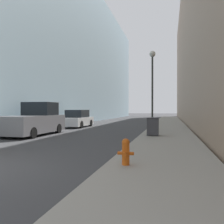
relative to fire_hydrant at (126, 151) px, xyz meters
The scene contains 7 objects.
sidewalk_right 16.50m from the fire_hydrant, 86.49° to the left, with size 3.18×60.00×0.14m.
building_left_glass 29.98m from the fire_hydrant, 121.36° to the left, with size 12.00×60.00×18.67m.
fire_hydrant is the anchor object (origin of this frame).
trash_bin 7.80m from the fire_hydrant, 88.54° to the left, with size 0.66×0.68×1.03m.
lamppost 11.98m from the fire_hydrant, 90.45° to the left, with size 0.44×0.44×5.70m.
pickup_truck 10.72m from the fire_hydrant, 133.18° to the left, with size 2.14×5.30×2.12m.
parked_sedan_near 16.76m from the fire_hydrant, 115.49° to the left, with size 1.87×4.41×1.59m.
Camera 1 is at (5.64, -5.08, 1.64)m, focal length 40.00 mm.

